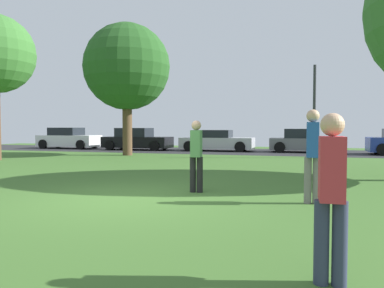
{
  "coord_description": "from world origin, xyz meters",
  "views": [
    {
      "loc": [
        3.49,
        -6.89,
        1.47
      ],
      "look_at": [
        0.0,
        4.85,
        0.93
      ],
      "focal_mm": 34.94,
      "sensor_mm": 36.0,
      "label": 1
    }
  ],
  "objects_px": {
    "parked_car_white": "(68,139)",
    "street_lamp_post": "(314,112)",
    "oak_tree_center": "(127,67)",
    "person_catcher": "(312,151)",
    "parked_car_grey": "(304,142)",
    "parked_car_silver": "(216,141)",
    "person_thrower": "(331,191)",
    "person_bystander": "(196,153)",
    "parked_car_black": "(137,140)"
  },
  "relations": [
    {
      "from": "oak_tree_center",
      "to": "parked_car_white",
      "type": "distance_m",
      "value": 9.3
    },
    {
      "from": "oak_tree_center",
      "to": "parked_car_silver",
      "type": "bearing_deg",
      "value": 53.54
    },
    {
      "from": "parked_car_white",
      "to": "parked_car_grey",
      "type": "xyz_separation_m",
      "value": [
        15.96,
        0.51,
        -0.03
      ]
    },
    {
      "from": "person_thrower",
      "to": "parked_car_black",
      "type": "bearing_deg",
      "value": 28.52
    },
    {
      "from": "person_catcher",
      "to": "parked_car_silver",
      "type": "relative_size",
      "value": 0.4
    },
    {
      "from": "person_bystander",
      "to": "parked_car_grey",
      "type": "distance_m",
      "value": 15.36
    },
    {
      "from": "person_bystander",
      "to": "parked_car_white",
      "type": "xyz_separation_m",
      "value": [
        -13.58,
        14.65,
        -0.23
      ]
    },
    {
      "from": "parked_car_white",
      "to": "parked_car_silver",
      "type": "height_order",
      "value": "parked_car_white"
    },
    {
      "from": "person_catcher",
      "to": "oak_tree_center",
      "type": "bearing_deg",
      "value": -140.13
    },
    {
      "from": "oak_tree_center",
      "to": "parked_car_grey",
      "type": "height_order",
      "value": "oak_tree_center"
    },
    {
      "from": "street_lamp_post",
      "to": "parked_car_grey",
      "type": "bearing_deg",
      "value": 95.95
    },
    {
      "from": "person_catcher",
      "to": "parked_car_white",
      "type": "xyz_separation_m",
      "value": [
        -16.07,
        15.24,
        -0.35
      ]
    },
    {
      "from": "person_catcher",
      "to": "parked_car_grey",
      "type": "relative_size",
      "value": 0.45
    },
    {
      "from": "person_bystander",
      "to": "parked_car_black",
      "type": "xyz_separation_m",
      "value": [
        -8.26,
        14.55,
        -0.24
      ]
    },
    {
      "from": "person_catcher",
      "to": "parked_car_silver",
      "type": "xyz_separation_m",
      "value": [
        -5.43,
        15.5,
        -0.41
      ]
    },
    {
      "from": "person_thrower",
      "to": "parked_car_grey",
      "type": "bearing_deg",
      "value": -0.62
    },
    {
      "from": "oak_tree_center",
      "to": "parked_car_silver",
      "type": "distance_m",
      "value": 7.42
    },
    {
      "from": "parked_car_white",
      "to": "parked_car_black",
      "type": "bearing_deg",
      "value": -1.08
    },
    {
      "from": "parked_car_silver",
      "to": "parked_car_white",
      "type": "bearing_deg",
      "value": -178.57
    },
    {
      "from": "person_thrower",
      "to": "person_bystander",
      "type": "bearing_deg",
      "value": 28.8
    },
    {
      "from": "parked_car_black",
      "to": "parked_car_silver",
      "type": "relative_size",
      "value": 0.98
    },
    {
      "from": "parked_car_white",
      "to": "parked_car_silver",
      "type": "xyz_separation_m",
      "value": [
        10.64,
        0.26,
        -0.06
      ]
    },
    {
      "from": "parked_car_black",
      "to": "person_thrower",
      "type": "bearing_deg",
      "value": -60.33
    },
    {
      "from": "parked_car_black",
      "to": "street_lamp_post",
      "type": "relative_size",
      "value": 1.0
    },
    {
      "from": "parked_car_white",
      "to": "street_lamp_post",
      "type": "height_order",
      "value": "street_lamp_post"
    },
    {
      "from": "person_bystander",
      "to": "parked_car_black",
      "type": "height_order",
      "value": "person_bystander"
    },
    {
      "from": "parked_car_black",
      "to": "parked_car_white",
      "type": "bearing_deg",
      "value": 178.92
    },
    {
      "from": "parked_car_black",
      "to": "parked_car_grey",
      "type": "relative_size",
      "value": 1.11
    },
    {
      "from": "person_thrower",
      "to": "person_catcher",
      "type": "relative_size",
      "value": 0.88
    },
    {
      "from": "oak_tree_center",
      "to": "street_lamp_post",
      "type": "distance_m",
      "value": 9.82
    },
    {
      "from": "oak_tree_center",
      "to": "parked_car_grey",
      "type": "relative_size",
      "value": 1.71
    },
    {
      "from": "person_thrower",
      "to": "person_bystander",
      "type": "xyz_separation_m",
      "value": [
        -2.57,
        4.46,
        0.02
      ]
    },
    {
      "from": "person_bystander",
      "to": "parked_car_grey",
      "type": "relative_size",
      "value": 0.4
    },
    {
      "from": "person_thrower",
      "to": "parked_car_grey",
      "type": "distance_m",
      "value": 19.63
    },
    {
      "from": "person_thrower",
      "to": "parked_car_white",
      "type": "relative_size",
      "value": 0.38
    },
    {
      "from": "parked_car_white",
      "to": "street_lamp_post",
      "type": "relative_size",
      "value": 0.95
    },
    {
      "from": "parked_car_silver",
      "to": "street_lamp_post",
      "type": "height_order",
      "value": "street_lamp_post"
    },
    {
      "from": "person_catcher",
      "to": "parked_car_black",
      "type": "height_order",
      "value": "person_catcher"
    },
    {
      "from": "person_catcher",
      "to": "parked_car_white",
      "type": "height_order",
      "value": "person_catcher"
    },
    {
      "from": "oak_tree_center",
      "to": "street_lamp_post",
      "type": "bearing_deg",
      "value": 6.43
    },
    {
      "from": "oak_tree_center",
      "to": "parked_car_black",
      "type": "distance_m",
      "value": 6.34
    },
    {
      "from": "person_thrower",
      "to": "parked_car_grey",
      "type": "xyz_separation_m",
      "value": [
        -0.18,
        19.63,
        -0.24
      ]
    },
    {
      "from": "parked_car_white",
      "to": "person_thrower",
      "type": "bearing_deg",
      "value": -49.81
    },
    {
      "from": "person_bystander",
      "to": "parked_car_grey",
      "type": "height_order",
      "value": "person_bystander"
    },
    {
      "from": "parked_car_black",
      "to": "parked_car_silver",
      "type": "height_order",
      "value": "parked_car_black"
    },
    {
      "from": "oak_tree_center",
      "to": "person_catcher",
      "type": "bearing_deg",
      "value": -48.98
    },
    {
      "from": "street_lamp_post",
      "to": "person_catcher",
      "type": "bearing_deg",
      "value": -91.65
    },
    {
      "from": "parked_car_white",
      "to": "parked_car_grey",
      "type": "bearing_deg",
      "value": 1.84
    },
    {
      "from": "parked_car_black",
      "to": "parked_car_grey",
      "type": "xyz_separation_m",
      "value": [
        10.65,
        0.61,
        -0.02
      ]
    },
    {
      "from": "person_catcher",
      "to": "parked_car_silver",
      "type": "distance_m",
      "value": 16.43
    }
  ]
}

